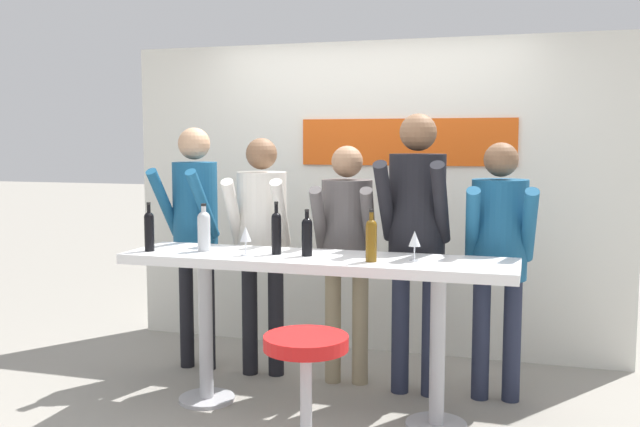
{
  "coord_description": "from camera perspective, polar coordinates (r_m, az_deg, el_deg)",
  "views": [
    {
      "loc": [
        1.25,
        -4.06,
        1.68
      ],
      "look_at": [
        0.0,
        0.09,
        1.23
      ],
      "focal_mm": 40.0,
      "sensor_mm": 36.0,
      "label": 1
    }
  ],
  "objects": [
    {
      "name": "ground_plane",
      "position": [
        4.57,
        -0.32,
        -15.66
      ],
      "size": [
        40.0,
        40.0,
        0.0
      ],
      "primitive_type": "plane",
      "color": "gray"
    },
    {
      "name": "back_wall",
      "position": [
        5.68,
        4.04,
        1.33
      ],
      "size": [
        3.99,
        0.12,
        2.44
      ],
      "color": "silver",
      "rests_on": "ground_plane"
    },
    {
      "name": "tasting_table",
      "position": [
        4.33,
        -0.33,
        -5.43
      ],
      "size": [
        2.39,
        0.57,
        0.98
      ],
      "color": "white",
      "rests_on": "ground_plane"
    },
    {
      "name": "bar_stool",
      "position": [
        3.64,
        -1.13,
        -13.33
      ],
      "size": [
        0.45,
        0.45,
        0.72
      ],
      "color": "#B2B2B7",
      "rests_on": "ground_plane"
    },
    {
      "name": "person_far_left",
      "position": [
        5.23,
        -9.99,
        -0.41
      ],
      "size": [
        0.4,
        0.54,
        1.77
      ],
      "rotation": [
        0.0,
        0.0,
        -0.05
      ],
      "color": "black",
      "rests_on": "ground_plane"
    },
    {
      "name": "person_left",
      "position": [
        5.03,
        -4.68,
        -1.27
      ],
      "size": [
        0.47,
        0.57,
        1.69
      ],
      "rotation": [
        0.0,
        0.0,
        0.15
      ],
      "color": "black",
      "rests_on": "ground_plane"
    },
    {
      "name": "person_center_left",
      "position": [
        4.84,
        2.15,
        -1.94
      ],
      "size": [
        0.45,
        0.55,
        1.64
      ],
      "rotation": [
        0.0,
        0.0,
        0.12
      ],
      "color": "gray",
      "rests_on": "ground_plane"
    },
    {
      "name": "person_center",
      "position": [
        4.65,
        7.74,
        -0.64
      ],
      "size": [
        0.44,
        0.57,
        1.85
      ],
      "rotation": [
        0.0,
        0.0,
        -0.01
      ],
      "color": "#23283D",
      "rests_on": "ground_plane"
    },
    {
      "name": "person_center_right",
      "position": [
        4.66,
        14.13,
        -2.27
      ],
      "size": [
        0.45,
        0.55,
        1.66
      ],
      "rotation": [
        0.0,
        0.0,
        0.09
      ],
      "color": "#23283D",
      "rests_on": "ground_plane"
    },
    {
      "name": "wine_bottle_0",
      "position": [
        4.3,
        -1.05,
        -1.7
      ],
      "size": [
        0.07,
        0.07,
        0.28
      ],
      "color": "black",
      "rests_on": "tasting_table"
    },
    {
      "name": "wine_bottle_1",
      "position": [
        4.61,
        -13.51,
        -1.23
      ],
      "size": [
        0.06,
        0.06,
        0.31
      ],
      "color": "black",
      "rests_on": "tasting_table"
    },
    {
      "name": "wine_bottle_2",
      "position": [
        4.1,
        4.12,
        -1.98
      ],
      "size": [
        0.06,
        0.06,
        0.3
      ],
      "color": "brown",
      "rests_on": "tasting_table"
    },
    {
      "name": "wine_bottle_3",
      "position": [
        4.37,
        -3.5,
        -1.39
      ],
      "size": [
        0.06,
        0.06,
        0.32
      ],
      "color": "black",
      "rests_on": "tasting_table"
    },
    {
      "name": "wine_bottle_4",
      "position": [
        4.54,
        -9.27,
        -1.23
      ],
      "size": [
        0.08,
        0.08,
        0.3
      ],
      "color": "#B7BCC1",
      "rests_on": "tasting_table"
    },
    {
      "name": "wine_glass_0",
      "position": [
        4.33,
        -5.97,
        -1.72
      ],
      "size": [
        0.07,
        0.07,
        0.18
      ],
      "color": "silver",
      "rests_on": "tasting_table"
    },
    {
      "name": "wine_glass_1",
      "position": [
        4.15,
        7.58,
        -2.09
      ],
      "size": [
        0.07,
        0.07,
        0.18
      ],
      "color": "silver",
      "rests_on": "tasting_table"
    }
  ]
}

